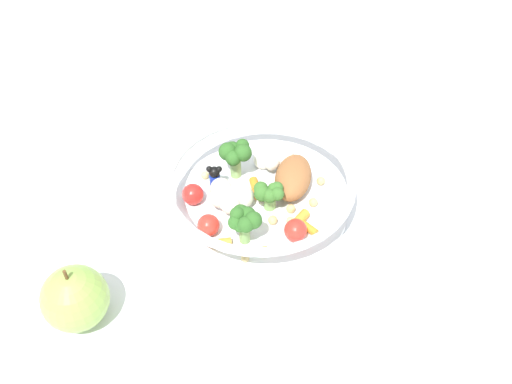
{
  "coord_description": "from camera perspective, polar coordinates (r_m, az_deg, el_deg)",
  "views": [
    {
      "loc": [
        0.13,
        0.46,
        0.54
      ],
      "look_at": [
        0.0,
        -0.01,
        0.03
      ],
      "focal_mm": 41.29,
      "sensor_mm": 36.0,
      "label": 1
    }
  ],
  "objects": [
    {
      "name": "ground_plane",
      "position": [
        0.72,
        0.58,
        -2.16
      ],
      "size": [
        2.4,
        2.4,
        0.0
      ],
      "primitive_type": "plane",
      "color": "white"
    },
    {
      "name": "food_container",
      "position": [
        0.71,
        0.03,
        0.15
      ],
      "size": [
        0.23,
        0.23,
        0.07
      ],
      "color": "white",
      "rests_on": "ground_plane"
    },
    {
      "name": "loose_apple",
      "position": [
        0.64,
        -17.13,
        -9.81
      ],
      "size": [
        0.07,
        0.07,
        0.08
      ],
      "color": "#8CB74C",
      "rests_on": "ground_plane"
    }
  ]
}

